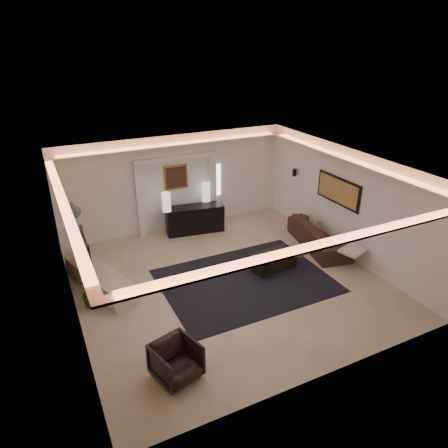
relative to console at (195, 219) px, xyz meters
name	(u,v)px	position (x,y,z in m)	size (l,w,h in m)	color
floor	(227,281)	(-0.36, -2.94, -0.40)	(7.00, 7.00, 0.00)	beige
ceiling	(228,167)	(-0.36, -2.94, 2.50)	(7.00, 7.00, 0.00)	white
wall_back	(176,183)	(-0.36, 0.56, 1.05)	(7.00, 7.00, 0.00)	white
wall_front	(324,311)	(-0.36, -6.44, 1.05)	(7.00, 7.00, 0.00)	white
wall_left	(69,261)	(-3.86, -2.94, 1.05)	(7.00, 7.00, 0.00)	white
wall_right	(346,203)	(3.14, -2.94, 1.05)	(7.00, 7.00, 0.00)	white
cove_soffit	(228,179)	(-0.36, -2.94, 2.22)	(7.00, 7.00, 0.04)	silver
daylight_slit	(217,180)	(0.99, 0.54, 0.95)	(0.25, 0.03, 1.00)	white
area_rug	(246,281)	(0.04, -3.14, -0.39)	(4.00, 3.00, 0.01)	black
pilaster_left	(140,201)	(-1.51, 0.46, 0.70)	(0.22, 0.20, 2.20)	silver
pilaster_right	(212,189)	(0.79, 0.46, 0.70)	(0.22, 0.20, 2.20)	silver
alcove_header	(176,158)	(-0.36, 0.46, 1.85)	(2.52, 0.20, 0.12)	silver
painting_frame	(176,177)	(-0.36, 0.53, 1.25)	(0.74, 0.04, 0.74)	tan
painting_canvas	(176,177)	(-0.36, 0.50, 1.25)	(0.62, 0.02, 0.62)	#4C2D1E
art_panel_frame	(338,191)	(3.11, -2.64, 1.30)	(0.04, 1.64, 0.74)	black
art_panel_gold	(338,191)	(3.09, -2.64, 1.30)	(0.02, 1.50, 0.62)	tan
wall_sconce	(294,173)	(3.02, -0.74, 1.28)	(0.12, 0.12, 0.22)	black
wall_niche	(62,224)	(-3.80, -1.54, 1.25)	(0.10, 0.55, 0.04)	silver
console	(195,219)	(0.00, 0.00, 0.00)	(1.72, 0.54, 0.86)	black
lamp_left	(166,203)	(-0.86, 0.02, 0.69)	(0.25, 0.25, 0.57)	#FAE8C2
lamp_right	(206,193)	(0.50, 0.26, 0.69)	(0.26, 0.26, 0.58)	silver
media_ledge	(100,280)	(-3.20, -1.89, -0.18)	(0.60, 2.40, 0.45)	beige
tv	(80,250)	(-3.50, -1.37, 0.43)	(0.17, 1.30, 0.75)	black
figurine	(79,250)	(-3.50, -0.98, 0.24)	(0.12, 0.12, 0.33)	black
ginger_jar	(73,210)	(-3.51, -1.31, 1.46)	(0.36, 0.36, 0.38)	slate
plant	(91,292)	(-3.51, -2.52, -0.04)	(0.41, 0.41, 0.72)	#1F3D16
sofa	(319,235)	(2.79, -2.44, -0.06)	(0.92, 2.36, 0.69)	#592919
throw_blanket	(353,251)	(2.73, -3.85, 0.15)	(0.61, 0.50, 0.07)	#FFF4CA
throw_pillow	(314,225)	(2.78, -2.20, 0.15)	(0.13, 0.43, 0.43)	#957F58
coffee_table	(273,261)	(0.97, -2.90, -0.20)	(1.12, 0.61, 0.42)	black
bowl	(263,262)	(0.47, -3.21, 0.05)	(0.33, 0.33, 0.08)	#352517
magazine	(295,255)	(1.41, -3.21, 0.02)	(0.28, 0.20, 0.03)	silver
armchair	(176,361)	(-2.54, -5.32, -0.05)	(0.74, 0.76, 0.69)	black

